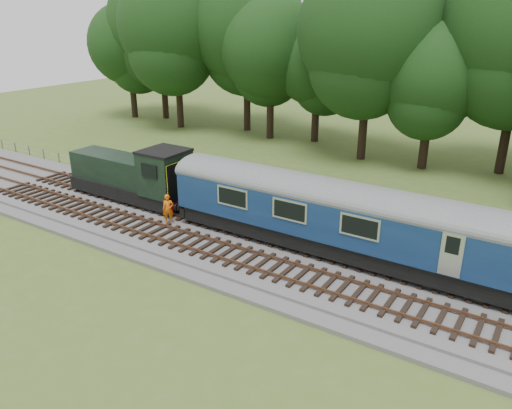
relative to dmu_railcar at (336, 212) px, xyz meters
The scene contains 9 objects.
ground 6.58m from the dmu_railcar, 166.61° to the right, with size 120.00×120.00×0.00m, color #476324.
ballast 6.52m from the dmu_railcar, 166.61° to the right, with size 70.00×7.00×0.35m, color #4C4C4F.
track_north 6.28m from the dmu_railcar, behind, with size 67.20×2.40×0.21m.
track_south 6.96m from the dmu_railcar, 152.97° to the right, with size 67.20×2.40×0.21m.
fence 7.14m from the dmu_railcar, 152.20° to the left, with size 64.00×0.12×1.00m, color #6B6054, non-canonical shape.
tree_line 21.58m from the dmu_railcar, 105.93° to the left, with size 70.00×8.00×18.00m, color black, non-canonical shape.
dmu_railcar is the anchor object (origin of this frame).
shunter_loco 13.94m from the dmu_railcar, behind, with size 8.91×2.60×3.38m.
worker 9.81m from the dmu_railcar, behind, with size 0.64×0.42×1.74m, color #DA5E0B.
Camera 1 is at (14.89, -19.69, 11.83)m, focal length 35.00 mm.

